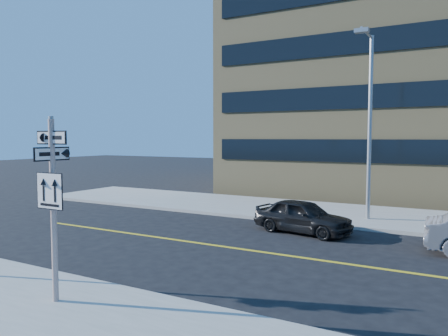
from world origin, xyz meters
The scene contains 5 objects.
ground centered at (0.00, 0.00, 0.00)m, with size 120.00×120.00×0.00m, color black.
sign_pole centered at (0.00, -2.51, 2.44)m, with size 0.92×0.92×4.06m.
parked_car_a centered at (2.21, 7.44, 0.66)m, with size 3.90×1.57×1.33m, color black.
streetlight_a centered at (4.00, 10.76, 4.76)m, with size 0.55×2.25×8.00m.
building_brick centered at (2.00, 25.00, 9.00)m, with size 18.00×18.00×18.00m, color tan.
Camera 1 is at (7.86, -8.87, 3.75)m, focal length 35.00 mm.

